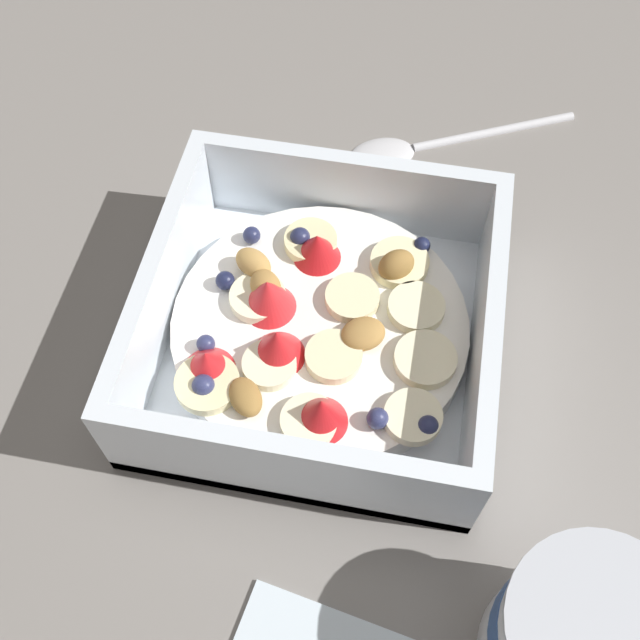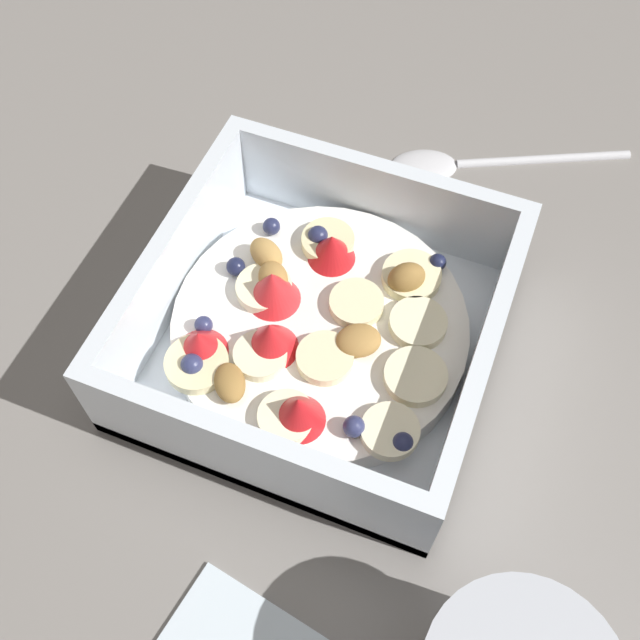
# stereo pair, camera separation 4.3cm
# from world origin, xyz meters

# --- Properties ---
(ground_plane) EXTENTS (2.40, 2.40, 0.00)m
(ground_plane) POSITION_xyz_m (0.00, 0.00, 0.00)
(ground_plane) COLOR gray
(fruit_bowl) EXTENTS (0.20, 0.20, 0.07)m
(fruit_bowl) POSITION_xyz_m (-0.01, -0.01, 0.02)
(fruit_bowl) COLOR white
(fruit_bowl) RESTS_ON ground
(spoon) EXTENTS (0.09, 0.16, 0.01)m
(spoon) POSITION_xyz_m (-0.18, 0.03, 0.00)
(spoon) COLOR silver
(spoon) RESTS_ON ground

